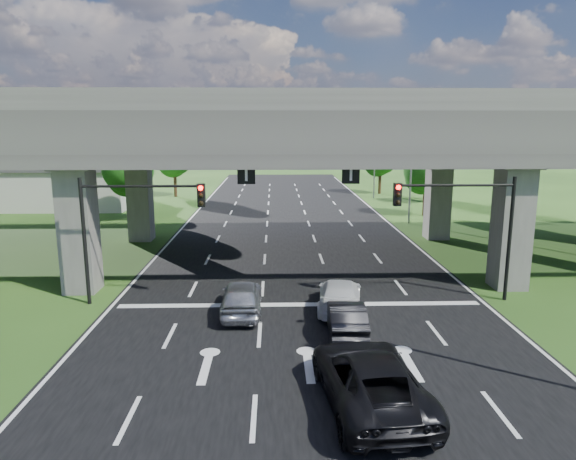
{
  "coord_description": "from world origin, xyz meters",
  "views": [
    {
      "loc": [
        -1.18,
        -19.48,
        8.29
      ],
      "look_at": [
        -0.46,
        7.06,
        2.91
      ],
      "focal_mm": 32.0,
      "sensor_mm": 36.0,
      "label": 1
    }
  ],
  "objects_px": {
    "streetlight_beyond": "(372,148)",
    "car_trailing": "(370,379)",
    "signal_left": "(130,217)",
    "signal_right": "(466,215)",
    "car_silver": "(242,297)",
    "streetlight_far": "(407,156)",
    "car_dark": "(346,318)",
    "car_white": "(340,295)"
  },
  "relations": [
    {
      "from": "streetlight_far",
      "to": "streetlight_beyond",
      "type": "height_order",
      "value": "same"
    },
    {
      "from": "signal_right",
      "to": "car_silver",
      "type": "bearing_deg",
      "value": -172.03
    },
    {
      "from": "signal_left",
      "to": "streetlight_far",
      "type": "relative_size",
      "value": 0.6
    },
    {
      "from": "signal_right",
      "to": "streetlight_beyond",
      "type": "xyz_separation_m",
      "value": [
        2.27,
        36.06,
        1.66
      ]
    },
    {
      "from": "signal_right",
      "to": "streetlight_far",
      "type": "bearing_deg",
      "value": 83.53
    },
    {
      "from": "streetlight_beyond",
      "to": "car_white",
      "type": "height_order",
      "value": "streetlight_beyond"
    },
    {
      "from": "car_silver",
      "to": "car_trailing",
      "type": "distance_m",
      "value": 8.96
    },
    {
      "from": "signal_right",
      "to": "car_white",
      "type": "bearing_deg",
      "value": -169.49
    },
    {
      "from": "signal_left",
      "to": "car_dark",
      "type": "xyz_separation_m",
      "value": [
        9.51,
        -3.92,
        -3.48
      ]
    },
    {
      "from": "signal_left",
      "to": "car_silver",
      "type": "relative_size",
      "value": 1.35
    },
    {
      "from": "streetlight_beyond",
      "to": "car_white",
      "type": "relative_size",
      "value": 2.1
    },
    {
      "from": "signal_left",
      "to": "car_trailing",
      "type": "distance_m",
      "value": 13.7
    },
    {
      "from": "streetlight_far",
      "to": "streetlight_beyond",
      "type": "distance_m",
      "value": 16.0
    },
    {
      "from": "signal_left",
      "to": "car_dark",
      "type": "height_order",
      "value": "signal_left"
    },
    {
      "from": "car_silver",
      "to": "car_white",
      "type": "bearing_deg",
      "value": -176.57
    },
    {
      "from": "car_dark",
      "to": "car_white",
      "type": "height_order",
      "value": "car_white"
    },
    {
      "from": "car_silver",
      "to": "car_dark",
      "type": "bearing_deg",
      "value": 149.5
    },
    {
      "from": "signal_right",
      "to": "car_silver",
      "type": "xyz_separation_m",
      "value": [
        -10.48,
        -1.47,
        -3.4
      ]
    },
    {
      "from": "streetlight_far",
      "to": "car_trailing",
      "type": "distance_m",
      "value": 30.96
    },
    {
      "from": "car_dark",
      "to": "streetlight_far",
      "type": "bearing_deg",
      "value": -107.17
    },
    {
      "from": "streetlight_beyond",
      "to": "car_trailing",
      "type": "bearing_deg",
      "value": -100.53
    },
    {
      "from": "streetlight_far",
      "to": "streetlight_beyond",
      "type": "relative_size",
      "value": 1.0
    },
    {
      "from": "streetlight_far",
      "to": "signal_left",
      "type": "bearing_deg",
      "value": -131.78
    },
    {
      "from": "car_silver",
      "to": "car_dark",
      "type": "xyz_separation_m",
      "value": [
        4.35,
        -2.45,
        -0.08
      ]
    },
    {
      "from": "signal_right",
      "to": "car_dark",
      "type": "height_order",
      "value": "signal_right"
    },
    {
      "from": "car_silver",
      "to": "streetlight_far",
      "type": "bearing_deg",
      "value": -121.7
    },
    {
      "from": "signal_left",
      "to": "car_white",
      "type": "bearing_deg",
      "value": -6.62
    },
    {
      "from": "streetlight_far",
      "to": "car_white",
      "type": "height_order",
      "value": "streetlight_far"
    },
    {
      "from": "streetlight_far",
      "to": "car_trailing",
      "type": "height_order",
      "value": "streetlight_far"
    },
    {
      "from": "car_silver",
      "to": "car_trailing",
      "type": "bearing_deg",
      "value": 117.78
    },
    {
      "from": "signal_left",
      "to": "streetlight_far",
      "type": "height_order",
      "value": "streetlight_far"
    },
    {
      "from": "signal_right",
      "to": "signal_left",
      "type": "height_order",
      "value": "same"
    },
    {
      "from": "signal_left",
      "to": "car_dark",
      "type": "distance_m",
      "value": 10.86
    },
    {
      "from": "streetlight_far",
      "to": "car_dark",
      "type": "height_order",
      "value": "streetlight_far"
    },
    {
      "from": "car_dark",
      "to": "car_white",
      "type": "distance_m",
      "value": 2.81
    },
    {
      "from": "car_white",
      "to": "car_trailing",
      "type": "xyz_separation_m",
      "value": [
        -0.14,
        -8.2,
        0.14
      ]
    },
    {
      "from": "signal_left",
      "to": "streetlight_beyond",
      "type": "xyz_separation_m",
      "value": [
        17.92,
        36.06,
        1.66
      ]
    },
    {
      "from": "car_silver",
      "to": "car_trailing",
      "type": "relative_size",
      "value": 0.75
    },
    {
      "from": "signal_right",
      "to": "streetlight_beyond",
      "type": "relative_size",
      "value": 0.6
    },
    {
      "from": "car_dark",
      "to": "car_trailing",
      "type": "relative_size",
      "value": 0.69
    },
    {
      "from": "streetlight_beyond",
      "to": "car_silver",
      "type": "height_order",
      "value": "streetlight_beyond"
    },
    {
      "from": "streetlight_far",
      "to": "car_trailing",
      "type": "xyz_separation_m",
      "value": [
        -8.44,
        -29.37,
        -4.99
      ]
    }
  ]
}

